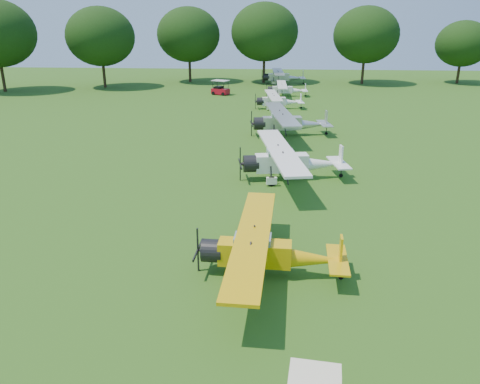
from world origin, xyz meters
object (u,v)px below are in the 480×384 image
object	(u,v)px
aircraft_3	(290,160)
golf_cart	(220,90)
aircraft_6	(285,89)
aircraft_4	(288,121)
aircraft_7	(282,76)
aircraft_5	(278,100)
aircraft_2	(266,250)

from	to	relation	value
aircraft_3	golf_cart	world-z (taller)	aircraft_3
aircraft_6	aircraft_4	bearing A→B (deg)	-91.49
aircraft_4	aircraft_7	bearing A→B (deg)	81.73
aircraft_4	aircraft_5	xyz separation A→B (m)	(-0.96, 13.74, -0.28)
aircraft_3	aircraft_6	world-z (taller)	aircraft_3
aircraft_3	aircraft_6	size ratio (longest dim) A/B	1.26
aircraft_6	aircraft_3	bearing A→B (deg)	-91.60
golf_cart	aircraft_2	bearing A→B (deg)	-56.18
aircraft_2	aircraft_6	bearing A→B (deg)	90.61
aircraft_2	aircraft_3	bearing A→B (deg)	86.77
aircraft_5	aircraft_6	size ratio (longest dim) A/B	1.02
aircraft_3	aircraft_7	xyz separation A→B (m)	(-0.15, 49.61, 0.01)
aircraft_4	aircraft_6	size ratio (longest dim) A/B	1.28
aircraft_4	aircraft_7	size ratio (longest dim) A/B	1.02
aircraft_3	aircraft_4	distance (m)	12.61
aircraft_4	aircraft_7	world-z (taller)	aircraft_4
aircraft_5	aircraft_6	world-z (taller)	aircraft_5
aircraft_6	aircraft_7	xyz separation A→B (m)	(-0.40, 13.28, 0.27)
aircraft_2	aircraft_6	world-z (taller)	aircraft_2
aircraft_2	aircraft_7	distance (m)	62.29
aircraft_2	aircraft_4	bearing A→B (deg)	89.25
aircraft_6	aircraft_7	size ratio (longest dim) A/B	0.79
aircraft_4	aircraft_6	bearing A→B (deg)	81.01
aircraft_2	aircraft_5	bearing A→B (deg)	91.75
aircraft_3	golf_cart	xyz separation A→B (m)	(-8.97, 37.06, -0.64)
aircraft_2	aircraft_3	distance (m)	12.73
aircraft_2	golf_cart	xyz separation A→B (m)	(-7.73, 49.73, -0.47)
aircraft_2	aircraft_6	size ratio (longest dim) A/B	1.09
aircraft_3	aircraft_6	xyz separation A→B (m)	(0.25, 36.33, -0.27)
aircraft_2	aircraft_5	xyz separation A→B (m)	(0.41, 39.01, -0.08)
golf_cart	aircraft_7	bearing A→B (deg)	79.85
aircraft_4	golf_cart	xyz separation A→B (m)	(-9.10, 24.45, -0.67)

